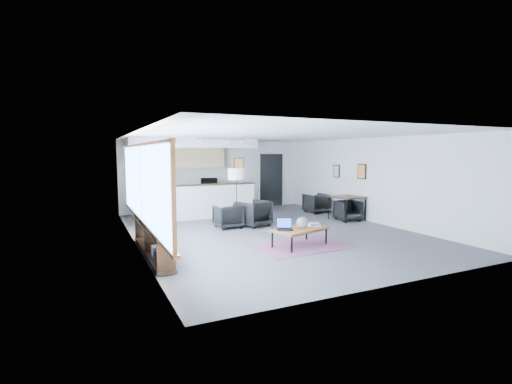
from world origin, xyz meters
name	(u,v)px	position (x,y,z in m)	size (l,w,h in m)	color
room	(270,184)	(0.00, 0.00, 1.30)	(7.02, 9.02, 2.62)	#4A4A4C
window	(142,186)	(-3.46, -0.90, 1.46)	(0.10, 5.95, 1.66)	#8CBFFF
console	(153,240)	(-3.30, -1.05, 0.33)	(0.35, 3.00, 0.80)	#311E11
kitchenette	(190,175)	(-1.20, 3.71, 1.38)	(4.20, 1.96, 2.60)	white
doorway	(271,179)	(2.30, 4.42, 1.07)	(1.10, 0.12, 2.15)	black
track_light	(221,140)	(-0.59, 2.20, 2.53)	(1.60, 0.07, 0.15)	silver
wall_art_lower	(362,171)	(3.47, 0.40, 1.55)	(0.03, 0.38, 0.48)	black
wall_art_upper	(336,171)	(3.47, 1.70, 1.50)	(0.03, 0.34, 0.44)	black
kilim_rug	(300,246)	(-0.11, -1.69, 0.01)	(2.20, 1.56, 0.01)	#663651
coffee_table	(300,229)	(-0.11, -1.69, 0.39)	(1.43, 1.04, 0.42)	brown
laptop	(284,226)	(-0.50, -1.66, 0.49)	(0.43, 0.39, 0.25)	black
ceramic_pot	(302,223)	(-0.07, -1.72, 0.55)	(0.26, 0.26, 0.26)	gray
book_stack	(314,225)	(0.32, -1.63, 0.46)	(0.32, 0.28, 0.08)	silver
coaster	(310,230)	(0.00, -1.94, 0.42)	(0.12, 0.12, 0.01)	#E5590C
armchair_left	(228,215)	(-0.86, 0.97, 0.36)	(0.70, 0.66, 0.72)	black
armchair_right	(253,212)	(-0.10, 0.89, 0.42)	(0.81, 0.76, 0.84)	black
floor_lamp	(236,176)	(-0.57, 1.02, 1.47)	(0.57, 0.57, 1.69)	black
dining_table	(347,198)	(3.00, 0.52, 0.70)	(0.99, 0.99, 0.76)	#311E11
dining_chair_near	(348,211)	(3.00, 0.45, 0.30)	(0.58, 0.54, 0.60)	black
dining_chair_far	(316,204)	(2.98, 2.18, 0.32)	(0.63, 0.59, 0.64)	black
microwave	(209,181)	(-0.39, 4.15, 1.11)	(0.53, 0.30, 0.36)	black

